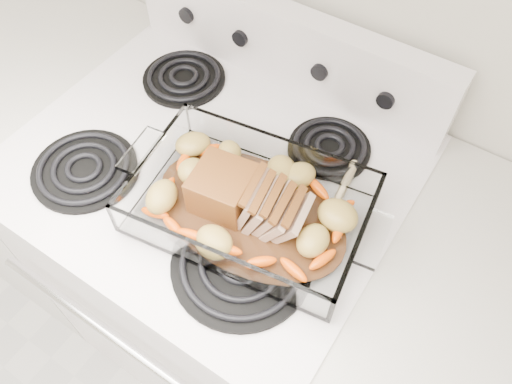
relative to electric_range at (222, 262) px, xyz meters
The scene contains 6 objects.
electric_range is the anchor object (origin of this frame).
counter_left 0.67m from the electric_range, behind, with size 0.58×0.68×0.93m.
baking_dish 0.51m from the electric_range, 25.22° to the right, with size 0.41×0.27×0.08m.
pork_roast 0.53m from the electric_range, 28.78° to the right, with size 0.21×0.10×0.08m.
roast_vegetables 0.51m from the electric_range, 12.15° to the right, with size 0.38×0.20×0.05m.
wooden_spoon 0.54m from the electric_range, ahead, with size 0.08×0.25×0.02m.
Camera 1 is at (0.43, 1.17, 1.73)m, focal length 35.00 mm.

